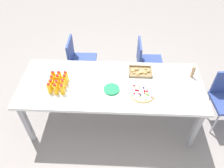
{
  "coord_description": "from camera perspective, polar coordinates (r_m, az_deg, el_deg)",
  "views": [
    {
      "loc": [
        0.09,
        -1.9,
        2.65
      ],
      "look_at": [
        0.01,
        -0.02,
        0.78
      ],
      "focal_mm": 35.02,
      "sensor_mm": 36.0,
      "label": 1
    }
  ],
  "objects": [
    {
      "name": "party_table",
      "position": [
        2.73,
        -0.2,
        -0.95
      ],
      "size": [
        2.26,
        0.87,
        0.76
      ],
      "color": "silver",
      "rests_on": "ground_plane"
    },
    {
      "name": "juice_bottle_9",
      "position": [
        2.79,
        -15.05,
        2.03
      ],
      "size": [
        0.06,
        0.06,
        0.14
      ],
      "color": "#FBAB14",
      "rests_on": "party_table"
    },
    {
      "name": "chair_far_left",
      "position": [
        3.52,
        -8.66,
        6.58
      ],
      "size": [
        0.4,
        0.4,
        0.83
      ],
      "rotation": [
        0.0,
        0.0,
        -1.57
      ],
      "color": "#33478C",
      "rests_on": "ground_plane"
    },
    {
      "name": "juice_bottle_1",
      "position": [
        2.61,
        -14.52,
        -1.34
      ],
      "size": [
        0.05,
        0.05,
        0.15
      ],
      "color": "#FAAE14",
      "rests_on": "party_table"
    },
    {
      "name": "juice_bottle_5",
      "position": [
        2.65,
        -12.63,
        -0.13
      ],
      "size": [
        0.05,
        0.05,
        0.14
      ],
      "color": "#F9AB14",
      "rests_on": "party_table"
    },
    {
      "name": "juice_bottle_0",
      "position": [
        2.64,
        -16.03,
        -1.11
      ],
      "size": [
        0.05,
        0.05,
        0.15
      ],
      "color": "#F9AE14",
      "rests_on": "party_table"
    },
    {
      "name": "cardboard_tube",
      "position": [
        2.91,
        20.37,
        2.98
      ],
      "size": [
        0.04,
        0.04,
        0.16
      ],
      "primitive_type": "cylinder",
      "color": "#9E7A56",
      "rests_on": "party_table"
    },
    {
      "name": "juice_bottle_3",
      "position": [
        2.69,
        -15.57,
        -0.08
      ],
      "size": [
        0.06,
        0.06,
        0.13
      ],
      "color": "#FAAD14",
      "rests_on": "party_table"
    },
    {
      "name": "juice_bottle_11",
      "position": [
        2.75,
        -11.91,
        2.03
      ],
      "size": [
        0.05,
        0.05,
        0.14
      ],
      "color": "#F9AD14",
      "rests_on": "party_table"
    },
    {
      "name": "juice_bottle_7",
      "position": [
        2.72,
        -13.87,
        1.06
      ],
      "size": [
        0.06,
        0.06,
        0.15
      ],
      "color": "#FBAC14",
      "rests_on": "party_table"
    },
    {
      "name": "plate_stack",
      "position": [
        2.6,
        -0.1,
        -1.39
      ],
      "size": [
        0.19,
        0.19,
        0.02
      ],
      "color": "#1E8C4C",
      "rests_on": "party_table"
    },
    {
      "name": "napkin_stack",
      "position": [
        2.67,
        14.31,
        -2.05
      ],
      "size": [
        0.15,
        0.15,
        0.01
      ],
      "primitive_type": "cube",
      "color": "white",
      "rests_on": "party_table"
    },
    {
      "name": "juice_bottle_8",
      "position": [
        2.7,
        -12.15,
        1.08
      ],
      "size": [
        0.05,
        0.05,
        0.15
      ],
      "color": "#FAAF14",
      "rests_on": "party_table"
    },
    {
      "name": "juice_bottle_2",
      "position": [
        2.59,
        -12.9,
        -1.38
      ],
      "size": [
        0.05,
        0.05,
        0.15
      ],
      "color": "#FBAC14",
      "rests_on": "party_table"
    },
    {
      "name": "chair_far_right",
      "position": [
        3.48,
        8.84,
        6.1
      ],
      "size": [
        0.41,
        0.41,
        0.83
      ],
      "rotation": [
        0.0,
        0.0,
        -1.54
      ],
      "color": "#33478C",
      "rests_on": "ground_plane"
    },
    {
      "name": "ground_plane",
      "position": [
        3.26,
        -0.17,
        -9.46
      ],
      "size": [
        12.0,
        12.0,
        0.0
      ],
      "primitive_type": "plane",
      "color": "gray"
    },
    {
      "name": "juice_bottle_6",
      "position": [
        2.74,
        -15.3,
        0.99
      ],
      "size": [
        0.05,
        0.05,
        0.13
      ],
      "color": "#FAAE14",
      "rests_on": "party_table"
    },
    {
      "name": "fruit_pizza",
      "position": [
        2.59,
        7.82,
        -2.27
      ],
      "size": [
        0.31,
        0.31,
        0.05
      ],
      "color": "tan",
      "rests_on": "party_table"
    },
    {
      "name": "juice_bottle_4",
      "position": [
        2.66,
        -14.12,
        -0.25
      ],
      "size": [
        0.05,
        0.05,
        0.14
      ],
      "color": "#F9AF14",
      "rests_on": "party_table"
    },
    {
      "name": "juice_bottle_10",
      "position": [
        2.77,
        -13.54,
        2.05
      ],
      "size": [
        0.06,
        0.06,
        0.13
      ],
      "color": "#FAAD14",
      "rests_on": "party_table"
    },
    {
      "name": "snack_tray",
      "position": [
        2.86,
        7.32,
        3.22
      ],
      "size": [
        0.3,
        0.22,
        0.04
      ],
      "color": "olive",
      "rests_on": "party_table"
    }
  ]
}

